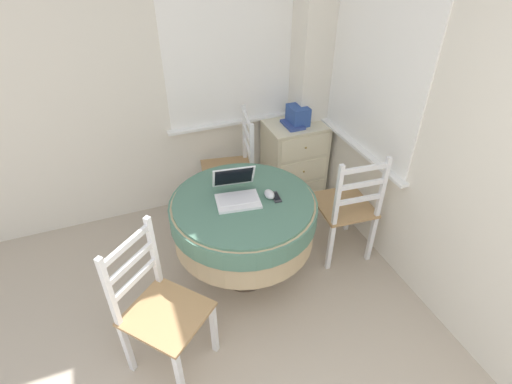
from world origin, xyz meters
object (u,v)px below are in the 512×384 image
cell_phone (276,197)px  dining_chair_near_right_window (347,208)px  book_on_cabinet (293,125)px  round_dining_table (244,218)px  computer_mouse (270,195)px  dining_chair_camera_near (160,310)px  storage_box (298,115)px  laptop (237,193)px  dining_chair_near_back_window (233,169)px  corner_cabinet (294,160)px

cell_phone → dining_chair_near_right_window: dining_chair_near_right_window is taller
dining_chair_near_right_window → book_on_cabinet: 0.93m
round_dining_table → computer_mouse: computer_mouse is taller
dining_chair_camera_near → storage_box: 2.05m
cell_phone → book_on_cabinet: size_ratio=0.56×
laptop → dining_chair_near_back_window: bearing=74.2°
cell_phone → book_on_cabinet: 1.04m
round_dining_table → dining_chair_near_right_window: size_ratio=1.05×
dining_chair_near_back_window → dining_chair_near_right_window: same height
round_dining_table → computer_mouse: size_ratio=10.22×
laptop → cell_phone: (0.25, -0.10, -0.04)m
laptop → cell_phone: bearing=-20.9°
corner_cabinet → dining_chair_camera_near: bearing=-138.3°
dining_chair_near_right_window → book_on_cabinet: (-0.06, 0.87, 0.32)m
dining_chair_camera_near → corner_cabinet: bearing=41.7°
corner_cabinet → book_on_cabinet: (-0.05, -0.04, 0.39)m
laptop → cell_phone: laptop is taller
dining_chair_near_back_window → dining_chair_camera_near: size_ratio=1.00×
dining_chair_camera_near → laptop: bearing=38.2°
laptop → dining_chair_near_right_window: 0.92m
round_dining_table → corner_cabinet: bearing=46.6°
dining_chair_camera_near → book_on_cabinet: (1.45, 1.30, 0.32)m
computer_mouse → laptop: bearing=160.1°
dining_chair_near_right_window → storage_box: bearing=90.2°
round_dining_table → dining_chair_camera_near: 0.84m
cell_phone → corner_cabinet: bearing=56.9°
round_dining_table → dining_chair_camera_near: (-0.69, -0.47, -0.12)m
computer_mouse → dining_chair_camera_near: bearing=-153.0°
computer_mouse → dining_chair_near_back_window: bearing=89.6°
corner_cabinet → book_on_cabinet: 0.40m
dining_chair_near_back_window → corner_cabinet: size_ratio=1.26×
laptop → computer_mouse: laptop is taller
computer_mouse → dining_chair_near_right_window: (0.65, -0.01, -0.29)m
cell_phone → book_on_cabinet: bearing=58.2°
laptop → storage_box: (0.86, 0.81, 0.07)m
round_dining_table → dining_chair_camera_near: size_ratio=1.05×
computer_mouse → book_on_cabinet: book_on_cabinet is taller
dining_chair_near_back_window → dining_chair_near_right_window: 1.07m
cell_phone → storage_box: 1.10m
round_dining_table → computer_mouse: 0.25m
laptop → dining_chair_near_right_window: bearing=-5.6°
storage_box → book_on_cabinet: size_ratio=0.87×
corner_cabinet → storage_box: storage_box is taller
computer_mouse → book_on_cabinet: size_ratio=0.44×
dining_chair_camera_near → book_on_cabinet: dining_chair_camera_near is taller
dining_chair_camera_near → computer_mouse: bearing=27.0°
dining_chair_camera_near → corner_cabinet: (1.51, 1.34, -0.08)m
computer_mouse → storage_box: storage_box is taller
computer_mouse → dining_chair_near_right_window: bearing=-0.7°
dining_chair_near_right_window → dining_chair_camera_near: (-1.52, -0.43, 0.00)m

